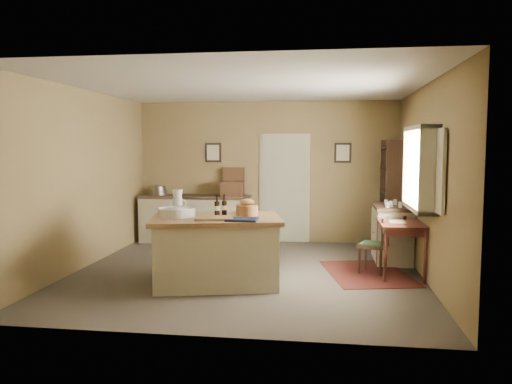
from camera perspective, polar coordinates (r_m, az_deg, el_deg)
ground at (r=7.40m, az=-1.07°, el=-9.16°), size 5.00×5.00×0.00m
wall_back at (r=9.66m, az=1.22°, el=2.32°), size 5.00×0.10×2.70m
wall_front at (r=4.74m, az=-5.79°, el=-0.72°), size 5.00×0.10×2.70m
wall_left at (r=7.96m, az=-19.16°, el=1.42°), size 0.10×5.00×2.70m
wall_right at (r=7.23m, az=18.89°, el=1.07°), size 0.10×5.00×2.70m
ceiling at (r=7.22m, az=-1.11°, el=12.08°), size 5.00×5.00×0.00m
door at (r=9.61m, az=3.27°, el=0.54°), size 0.97×0.06×2.11m
framed_prints at (r=9.60m, az=2.40°, el=4.51°), size 2.82×0.02×0.38m
window at (r=7.01m, az=18.63°, el=2.59°), size 0.25×1.99×1.12m
work_island at (r=6.70m, az=-4.64°, el=-6.48°), size 1.89×1.44×1.20m
sideboard at (r=9.69m, az=-6.91°, el=-2.86°), size 2.12×0.60×1.18m
rug at (r=7.51m, az=12.62°, el=-9.04°), size 1.41×1.79×0.01m
writing_desk at (r=7.43m, az=16.20°, el=-4.01°), size 0.60×0.99×0.82m
desk_chair at (r=7.48m, az=13.24°, el=-5.97°), size 0.49×0.49×0.81m
right_cabinet at (r=8.34m, az=15.27°, el=-4.50°), size 0.57×1.03×0.99m
shelving_unit at (r=9.20m, az=15.54°, el=-0.34°), size 0.33×0.88×1.96m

